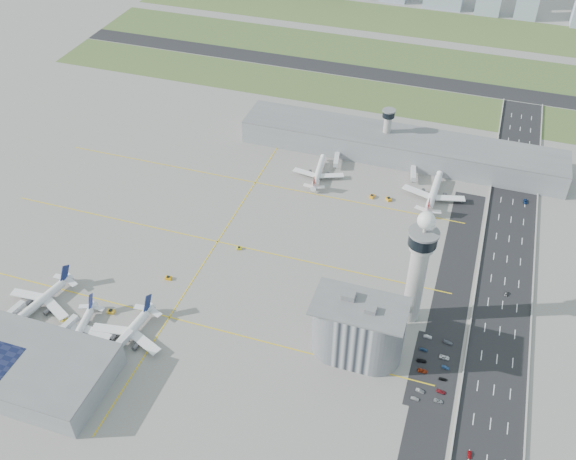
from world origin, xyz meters
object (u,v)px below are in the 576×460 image
(tug_0, at_px, (63,319))
(jet_bridge_far_1, at_px, (413,169))
(control_tower, at_px, (419,264))
(car_lot_2, at_px, (422,371))
(car_lot_10, at_px, (444,357))
(car_lot_6, at_px, (438,401))
(car_lot_11, at_px, (448,343))
(car_lot_3, at_px, (422,361))
(tug_2, at_px, (168,278))
(airplane_near_b, at_px, (77,329))
(car_hw_2, at_px, (525,201))
(airplane_far_b, at_px, (434,189))
(car_lot_9, at_px, (445,367))
(car_hw_0, at_px, (469,455))
(tug_1, at_px, (111,311))
(admin_building, at_px, (358,329))
(airplane_near_a, at_px, (37,299))
(jet_bridge_near_2, at_px, (112,354))
(car_hw_4, at_px, (506,149))
(car_lot_7, at_px, (441,392))
(car_lot_8, at_px, (443,379))
(car_lot_5, at_px, (428,337))
(tug_3, at_px, (239,248))
(jet_bridge_far_0, at_px, (337,155))
(car_hw_1, at_px, (506,294))
(jet_bridge_near_1, at_px, (56,338))
(tug_5, at_px, (389,199))
(tug_4, at_px, (372,196))
(car_lot_4, at_px, (423,349))
(airplane_far_a, at_px, (319,169))
(jet_bridge_near_0, at_px, (2,323))
(airplane_near_c, at_px, (124,334))

(tug_0, bearing_deg, jet_bridge_far_1, 54.02)
(control_tower, relative_size, car_lot_2, 14.94)
(car_lot_10, bearing_deg, control_tower, 44.87)
(car_lot_6, distance_m, car_lot_11, 34.25)
(car_lot_3, bearing_deg, tug_2, 77.05)
(airplane_near_b, distance_m, car_hw_2, 264.60)
(airplane_far_b, relative_size, car_lot_9, 13.08)
(car_hw_0, bearing_deg, tug_1, 169.56)
(admin_building, distance_m, car_lot_3, 33.76)
(airplane_near_a, xyz_separation_m, jet_bridge_near_2, (51.04, -16.49, -3.29))
(car_lot_3, distance_m, car_hw_4, 198.69)
(jet_bridge_far_1, xyz_separation_m, car_lot_7, (41.01, -164.62, -2.26))
(car_lot_10, bearing_deg, car_lot_11, -1.55)
(car_lot_7, xyz_separation_m, car_hw_2, (28.99, 154.64, 0.07))
(admin_building, bearing_deg, tug_1, -173.23)
(admin_building, distance_m, jet_bridge_far_1, 154.50)
(tug_0, height_order, car_lot_8, tug_0)
(airplane_far_b, distance_m, car_hw_2, 55.26)
(car_lot_9, bearing_deg, car_lot_7, -171.72)
(airplane_near_a, distance_m, car_lot_5, 191.30)
(car_lot_10, height_order, car_hw_0, car_lot_10)
(tug_2, bearing_deg, car_lot_11, -97.02)
(airplane_near_a, relative_size, car_lot_3, 9.82)
(tug_3, height_order, car_lot_7, tug_3)
(jet_bridge_near_2, relative_size, jet_bridge_far_0, 1.00)
(control_tower, height_order, car_hw_1, control_tower)
(car_lot_8, bearing_deg, airplane_near_b, 94.91)
(car_lot_3, height_order, car_lot_7, car_lot_3)
(tug_1, height_order, tug_3, tug_1)
(jet_bridge_near_1, bearing_deg, tug_5, -28.40)
(jet_bridge_near_2, xyz_separation_m, car_lot_8, (145.81, 35.36, -2.25))
(admin_building, distance_m, tug_4, 122.06)
(car_lot_4, bearing_deg, car_hw_1, -30.70)
(car_lot_4, distance_m, car_lot_7, 23.87)
(admin_building, bearing_deg, jet_bridge_far_0, 107.99)
(airplane_far_a, relative_size, jet_bridge_far_0, 2.78)
(tug_4, bearing_deg, car_lot_11, 133.42)
(jet_bridge_near_0, height_order, car_hw_2, jet_bridge_near_0)
(tug_1, height_order, car_lot_11, tug_1)
(admin_building, bearing_deg, car_lot_6, -21.34)
(control_tower, relative_size, tug_5, 18.33)
(airplane_near_c, relative_size, airplane_far_a, 1.15)
(jet_bridge_near_0, distance_m, car_hw_4, 325.67)
(tug_5, bearing_deg, jet_bridge_near_0, -173.53)
(airplane_far_b, relative_size, tug_4, 13.25)
(airplane_near_a, relative_size, tug_4, 12.80)
(jet_bridge_near_1, bearing_deg, tug_1, -20.21)
(admin_building, distance_m, car_lot_5, 38.89)
(airplane_far_b, relative_size, car_lot_6, 11.56)
(jet_bridge_far_1, distance_m, car_hw_4, 72.52)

